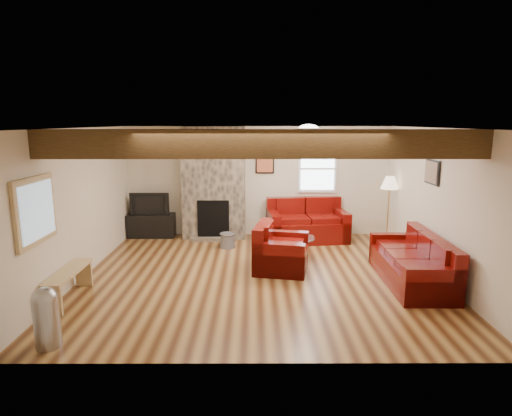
{
  "coord_description": "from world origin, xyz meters",
  "views": [
    {
      "loc": [
        -0.08,
        -7.0,
        2.6
      ],
      "look_at": [
        -0.06,
        0.4,
        1.1
      ],
      "focal_mm": 30.0,
      "sensor_mm": 36.0,
      "label": 1
    }
  ],
  "objects_px": {
    "coffee_table": "(292,248)",
    "loveseat": "(307,220)",
    "armchair_red": "(282,247)",
    "television": "(150,203)",
    "sofa_three": "(411,259)",
    "tv_cabinet": "(152,225)",
    "floor_lamp": "(390,186)"
  },
  "relations": [
    {
      "from": "coffee_table",
      "to": "loveseat",
      "type": "bearing_deg",
      "value": 71.16
    },
    {
      "from": "armchair_red",
      "to": "television",
      "type": "height_order",
      "value": "television"
    },
    {
      "from": "sofa_three",
      "to": "tv_cabinet",
      "type": "distance_m",
      "value": 5.7
    },
    {
      "from": "tv_cabinet",
      "to": "floor_lamp",
      "type": "height_order",
      "value": "floor_lamp"
    },
    {
      "from": "loveseat",
      "to": "armchair_red",
      "type": "distance_m",
      "value": 2.05
    },
    {
      "from": "floor_lamp",
      "to": "tv_cabinet",
      "type": "bearing_deg",
      "value": 174.34
    },
    {
      "from": "armchair_red",
      "to": "television",
      "type": "xyz_separation_m",
      "value": [
        -2.85,
        2.23,
        0.37
      ]
    },
    {
      "from": "loveseat",
      "to": "television",
      "type": "bearing_deg",
      "value": 168.63
    },
    {
      "from": "loveseat",
      "to": "tv_cabinet",
      "type": "height_order",
      "value": "loveseat"
    },
    {
      "from": "sofa_three",
      "to": "tv_cabinet",
      "type": "bearing_deg",
      "value": -119.21
    },
    {
      "from": "coffee_table",
      "to": "floor_lamp",
      "type": "height_order",
      "value": "floor_lamp"
    },
    {
      "from": "sofa_three",
      "to": "tv_cabinet",
      "type": "relative_size",
      "value": 1.94
    },
    {
      "from": "television",
      "to": "sofa_three",
      "type": "bearing_deg",
      "value": -30.14
    },
    {
      "from": "sofa_three",
      "to": "loveseat",
      "type": "xyz_separation_m",
      "value": [
        -1.4,
        2.56,
        0.06
      ]
    },
    {
      "from": "floor_lamp",
      "to": "loveseat",
      "type": "bearing_deg",
      "value": 172.67
    },
    {
      "from": "sofa_three",
      "to": "armchair_red",
      "type": "xyz_separation_m",
      "value": [
        -2.08,
        0.63,
        0.02
      ]
    },
    {
      "from": "tv_cabinet",
      "to": "floor_lamp",
      "type": "distance_m",
      "value": 5.37
    },
    {
      "from": "loveseat",
      "to": "armchair_red",
      "type": "bearing_deg",
      "value": -116.05
    },
    {
      "from": "tv_cabinet",
      "to": "television",
      "type": "bearing_deg",
      "value": 0.0
    },
    {
      "from": "loveseat",
      "to": "tv_cabinet",
      "type": "xyz_separation_m",
      "value": [
        -3.53,
        0.3,
        -0.19
      ]
    },
    {
      "from": "armchair_red",
      "to": "sofa_three",
      "type": "bearing_deg",
      "value": -96.08
    },
    {
      "from": "coffee_table",
      "to": "tv_cabinet",
      "type": "height_order",
      "value": "tv_cabinet"
    },
    {
      "from": "tv_cabinet",
      "to": "floor_lamp",
      "type": "bearing_deg",
      "value": -5.66
    },
    {
      "from": "television",
      "to": "floor_lamp",
      "type": "distance_m",
      "value": 5.3
    },
    {
      "from": "floor_lamp",
      "to": "television",
      "type": "bearing_deg",
      "value": 174.34
    },
    {
      "from": "sofa_three",
      "to": "loveseat",
      "type": "height_order",
      "value": "loveseat"
    },
    {
      "from": "loveseat",
      "to": "coffee_table",
      "type": "distance_m",
      "value": 1.42
    },
    {
      "from": "armchair_red",
      "to": "television",
      "type": "bearing_deg",
      "value": 62.68
    },
    {
      "from": "sofa_three",
      "to": "loveseat",
      "type": "relative_size",
      "value": 1.19
    },
    {
      "from": "loveseat",
      "to": "tv_cabinet",
      "type": "relative_size",
      "value": 1.62
    },
    {
      "from": "loveseat",
      "to": "coffee_table",
      "type": "bearing_deg",
      "value": -115.36
    },
    {
      "from": "sofa_three",
      "to": "loveseat",
      "type": "bearing_deg",
      "value": -150.47
    }
  ]
}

